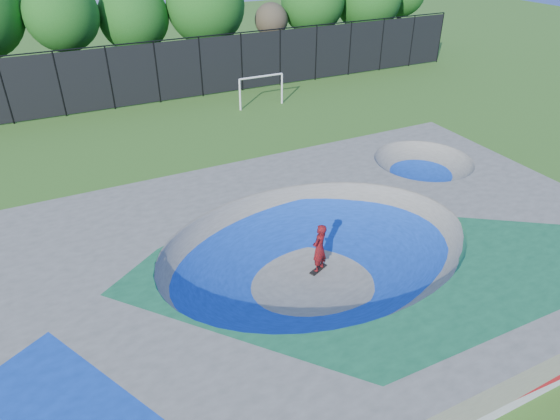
# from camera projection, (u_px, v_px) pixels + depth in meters

# --- Properties ---
(ground) EXTENTS (120.00, 120.00, 0.00)m
(ground) POSITION_uv_depth(u_px,v_px,m) (316.00, 277.00, 17.49)
(ground) COLOR #32641C
(ground) RESTS_ON ground
(skate_deck) EXTENTS (22.00, 14.00, 1.50)m
(skate_deck) POSITION_uv_depth(u_px,v_px,m) (317.00, 259.00, 17.10)
(skate_deck) COLOR gray
(skate_deck) RESTS_ON ground
(skater) EXTENTS (0.82, 0.74, 1.89)m
(skater) POSITION_uv_depth(u_px,v_px,m) (319.00, 248.00, 17.33)
(skater) COLOR red
(skater) RESTS_ON ground
(skateboard) EXTENTS (0.80, 0.51, 0.05)m
(skateboard) POSITION_uv_depth(u_px,v_px,m) (318.00, 269.00, 17.80)
(skateboard) COLOR black
(skateboard) RESTS_ON ground
(soccer_goal) EXTENTS (3.12, 0.12, 2.06)m
(soccer_goal) POSITION_uv_depth(u_px,v_px,m) (261.00, 85.00, 32.18)
(soccer_goal) COLOR white
(soccer_goal) RESTS_ON ground
(fence) EXTENTS (48.09, 0.09, 4.04)m
(fence) POSITION_uv_depth(u_px,v_px,m) (157.00, 71.00, 32.59)
(fence) COLOR black
(fence) RESTS_ON ground
(treeline) EXTENTS (52.76, 7.73, 8.46)m
(treeline) POSITION_uv_depth(u_px,v_px,m) (94.00, 14.00, 33.86)
(treeline) COLOR #483424
(treeline) RESTS_ON ground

